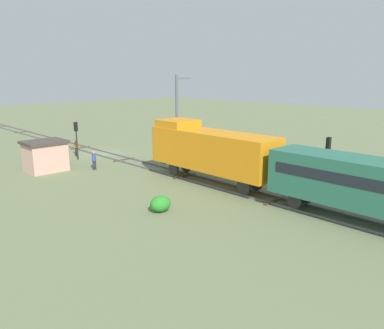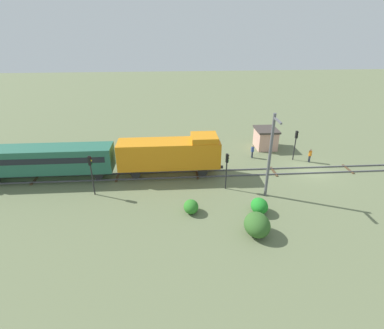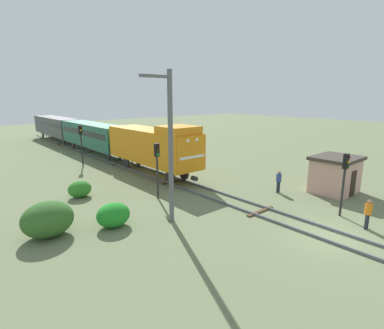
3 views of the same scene
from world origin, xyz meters
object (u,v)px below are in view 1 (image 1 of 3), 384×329
Objects in this scene: traffic_signal_near at (76,134)px; catenary_mast at (177,114)px; worker_by_signal at (94,159)px; locomotive at (210,149)px; traffic_signal_mid at (191,137)px; traffic_signal_far at (327,155)px; worker_near_track at (76,147)px; relay_hut at (45,156)px.

traffic_signal_near is 0.45× the size of catenary_mast.
locomotive is at bearing -175.52° from worker_by_signal.
traffic_signal_near is at bearing -56.01° from traffic_signal_mid.
worker_near_track is at bearing -76.47° from traffic_signal_far.
traffic_signal_near is at bearing -17.04° from worker_near_track.
worker_near_track is 0.49× the size of relay_hut.
relay_hut is at bearing -34.26° from traffic_signal_mid.
worker_near_track is at bearing -82.03° from locomotive.
catenary_mast is 13.44m from relay_hut.
traffic_signal_mid reaches higher than worker_by_signal.
relay_hut is (11.10, -20.82, -1.53)m from traffic_signal_far.
catenary_mast is (-1.66, -3.75, 1.73)m from traffic_signal_mid.
locomotive reaches higher than worker_by_signal.
locomotive reaches higher than traffic_signal_mid.
catenary_mast reaches higher than traffic_signal_mid.
traffic_signal_near is 24.16m from traffic_signal_far.
traffic_signal_near is 2.25× the size of worker_by_signal.
catenary_mast is at bearing -118.38° from locomotive.
worker_near_track is at bearing -114.62° from traffic_signal_near.
locomotive is 1.37× the size of catenary_mast.
catenary_mast is at bearing 143.85° from traffic_signal_near.
traffic_signal_near is 0.97× the size of traffic_signal_mid.
worker_near_track is at bearing -141.14° from relay_hut.
worker_by_signal is (1.00, 5.02, -1.67)m from traffic_signal_near.
traffic_signal_far is (-6.80, 23.18, 0.25)m from traffic_signal_near.
worker_by_signal is at bearing -7.31° from worker_near_track.
traffic_signal_mid is at bearing -121.22° from locomotive.
locomotive is at bearing -65.19° from traffic_signal_far.
catenary_mast reaches higher than traffic_signal_near.
worker_by_signal is at bearing -66.76° from traffic_signal_far.
traffic_signal_near reaches higher than relay_hut.
traffic_signal_far is at bearing 118.06° from relay_hut.
traffic_signal_near is 2.55m from worker_near_track.
catenary_mast is 2.42× the size of relay_hut.
relay_hut is at bearing -61.94° from traffic_signal_far.
traffic_signal_far is at bearing 85.14° from catenary_mast.
traffic_signal_mid is 2.32× the size of worker_by_signal.
relay_hut is (3.30, -2.66, 0.40)m from worker_by_signal.
traffic_signal_mid is at bearing -139.65° from worker_by_signal.
worker_by_signal is 9.94m from catenary_mast.
locomotive is 15.73m from traffic_signal_near.
traffic_signal_near is at bearing -28.83° from worker_by_signal.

